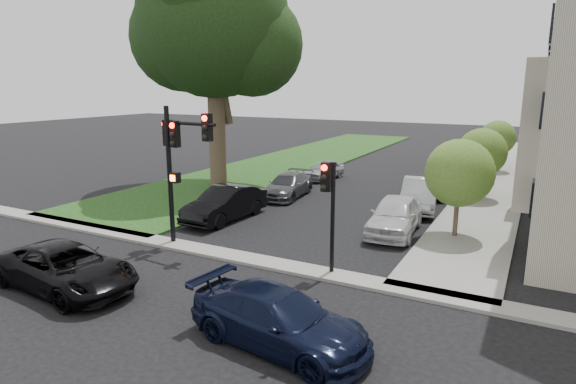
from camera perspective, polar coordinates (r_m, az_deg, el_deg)
The scene contains 20 objects.
ground at distance 16.37m, azimuth -8.32°, elevation -10.27°, with size 140.00×140.00×0.00m, color black.
grass_strip at distance 40.84m, azimuth 1.27°, elevation 3.80°, with size 8.00×44.00×0.12m, color black.
sidewalk_right at distance 36.72m, azimuth 23.84°, elevation 1.72°, with size 3.50×44.00×0.12m, color gray.
sidewalk_cross at distance 17.88m, azimuth -4.53°, elevation -7.95°, with size 60.00×1.00×0.12m, color gray.
eucalyptus at distance 30.79m, azimuth -8.93°, elevation 19.37°, with size 10.36×9.40×14.68m.
small_tree_a at distance 20.90m, azimuth 19.65°, elevation 2.13°, with size 2.80×2.80×4.19m.
small_tree_b at distance 28.63m, azimuth 21.98°, elevation 4.37°, with size 2.68×2.68×4.01m.
small_tree_c at distance 38.39m, azimuth 23.58°, elevation 5.91°, with size 2.53×2.53×3.80m.
traffic_signal_main at distance 19.12m, azimuth -12.94°, elevation 4.75°, with size 2.71×0.70×5.54m.
traffic_signal_secondary at distance 15.93m, azimuth 4.90°, elevation -0.59°, with size 0.50×0.40×3.88m.
car_cross_near at distance 16.81m, azimuth -24.86°, elevation -8.15°, with size 2.36×5.11×1.42m, color black.
car_cross_far at distance 12.23m, azimuth -1.11°, elevation -14.80°, with size 1.97×4.84×1.41m, color black.
car_parked_0 at distance 21.34m, azimuth 12.56°, elevation -2.69°, with size 1.90×4.73×1.61m, color silver.
car_parked_1 at distance 25.65m, azimuth 15.32°, elevation -0.28°, with size 1.69×4.84×1.60m, color #999BA0.
car_parked_2 at distance 29.70m, azimuth 17.55°, elevation 1.14°, with size 2.38×5.17×1.44m, color maroon.
car_parked_3 at distance 35.78m, azimuth 19.21°, elevation 3.02°, with size 1.86×4.63×1.58m, color maroon.
car_parked_4 at distance 41.54m, azimuth 20.24°, elevation 4.11°, with size 2.05×5.03×1.46m, color #999BA0.
car_parked_5 at distance 23.04m, azimuth -7.46°, elevation -1.38°, with size 1.69×4.84×1.60m, color black.
car_parked_6 at distance 27.58m, azimuth -0.04°, elevation 0.78°, with size 1.87×4.60×1.33m, color #3F4247.
car_parked_7 at distance 32.87m, azimuth 4.24°, elevation 2.64°, with size 1.52×3.79×1.29m, color #999BA0.
Camera 1 is at (9.02, -12.11, 6.34)m, focal length 30.00 mm.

